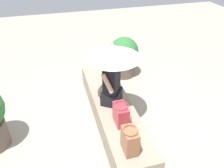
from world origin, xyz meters
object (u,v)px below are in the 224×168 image
(person_seated, at_px, (112,82))
(planter_near, at_px, (124,56))
(parasol, at_px, (113,51))
(tote_bag_canvas, at_px, (121,114))
(handbag_black, at_px, (107,73))
(shoulder_bag_spare, at_px, (130,141))

(person_seated, distance_m, planter_near, 1.65)
(parasol, height_order, tote_bag_canvas, parasol)
(tote_bag_canvas, xyz_separation_m, planter_near, (1.98, -0.70, -0.09))
(handbag_black, relative_size, planter_near, 0.30)
(parasol, bearing_deg, person_seated, 140.27)
(handbag_black, distance_m, planter_near, 0.96)
(person_seated, xyz_separation_m, planter_near, (1.46, -0.69, -0.32))
(handbag_black, bearing_deg, person_seated, 171.50)
(handbag_black, bearing_deg, tote_bag_canvas, 174.69)
(person_seated, distance_m, tote_bag_canvas, 0.57)
(parasol, xyz_separation_m, shoulder_bag_spare, (-1.09, 0.09, -0.72))
(person_seated, height_order, handbag_black, person_seated)
(tote_bag_canvas, bearing_deg, parasol, -4.08)
(shoulder_bag_spare, relative_size, planter_near, 0.40)
(person_seated, bearing_deg, tote_bag_canvas, 179.05)
(handbag_black, xyz_separation_m, tote_bag_canvas, (-1.23, 0.11, 0.03))
(handbag_black, height_order, tote_bag_canvas, tote_bag_canvas)
(person_seated, bearing_deg, parasol, -39.73)
(parasol, relative_size, handbag_black, 3.72)
(person_seated, height_order, planter_near, person_seated)
(shoulder_bag_spare, distance_m, planter_near, 2.62)
(parasol, xyz_separation_m, handbag_black, (0.67, -0.07, -0.77))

